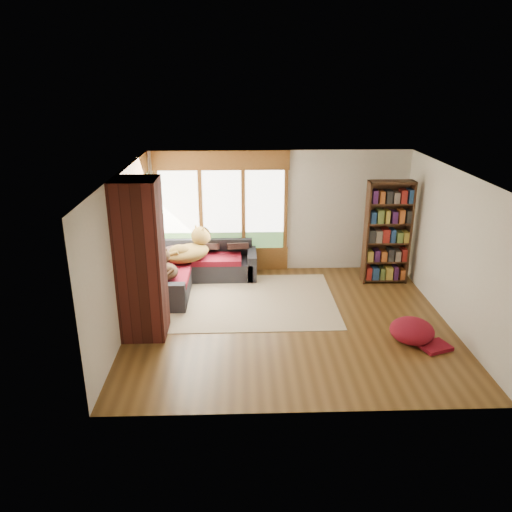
# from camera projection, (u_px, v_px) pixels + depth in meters

# --- Properties ---
(floor) EXTENTS (5.50, 5.50, 0.00)m
(floor) POSITION_uv_depth(u_px,v_px,m) (288.00, 321.00, 8.72)
(floor) COLOR #553717
(floor) RESTS_ON ground
(ceiling) EXTENTS (5.50, 5.50, 0.00)m
(ceiling) POSITION_uv_depth(u_px,v_px,m) (292.00, 173.00, 7.82)
(ceiling) COLOR white
(wall_back) EXTENTS (5.50, 0.04, 2.60)m
(wall_back) POSITION_uv_depth(u_px,v_px,m) (279.00, 212.00, 10.61)
(wall_back) COLOR silver
(wall_back) RESTS_ON ground
(wall_front) EXTENTS (5.50, 0.04, 2.60)m
(wall_front) POSITION_uv_depth(u_px,v_px,m) (310.00, 322.00, 5.92)
(wall_front) COLOR silver
(wall_front) RESTS_ON ground
(wall_left) EXTENTS (0.04, 5.00, 2.60)m
(wall_left) POSITION_uv_depth(u_px,v_px,m) (123.00, 253.00, 8.18)
(wall_left) COLOR silver
(wall_left) RESTS_ON ground
(wall_right) EXTENTS (0.04, 5.00, 2.60)m
(wall_right) POSITION_uv_depth(u_px,v_px,m) (453.00, 249.00, 8.35)
(wall_right) COLOR silver
(wall_right) RESTS_ON ground
(windows_back) EXTENTS (2.82, 0.10, 1.90)m
(windows_back) POSITION_uv_depth(u_px,v_px,m) (222.00, 210.00, 10.53)
(windows_back) COLOR brown
(windows_back) RESTS_ON wall_back
(windows_left) EXTENTS (0.10, 2.62, 1.90)m
(windows_left) POSITION_uv_depth(u_px,v_px,m) (138.00, 229.00, 9.29)
(windows_left) COLOR brown
(windows_left) RESTS_ON wall_left
(roller_blind) EXTENTS (0.03, 0.72, 0.90)m
(roller_blind) POSITION_uv_depth(u_px,v_px,m) (146.00, 197.00, 9.93)
(roller_blind) COLOR #6B7A51
(roller_blind) RESTS_ON wall_left
(brick_chimney) EXTENTS (0.70, 0.70, 2.60)m
(brick_chimney) POSITION_uv_depth(u_px,v_px,m) (141.00, 260.00, 7.87)
(brick_chimney) COLOR #471914
(brick_chimney) RESTS_ON ground
(sectional_sofa) EXTENTS (2.20, 2.20, 0.80)m
(sectional_sofa) POSITION_uv_depth(u_px,v_px,m) (185.00, 270.00, 10.14)
(sectional_sofa) COLOR black
(sectional_sofa) RESTS_ON ground
(area_rug) EXTENTS (3.26, 2.50, 0.01)m
(area_rug) POSITION_uv_depth(u_px,v_px,m) (249.00, 301.00, 9.49)
(area_rug) COLOR #EFE0C7
(area_rug) RESTS_ON ground
(bookshelf) EXTENTS (0.91, 0.30, 2.11)m
(bookshelf) POSITION_uv_depth(u_px,v_px,m) (387.00, 233.00, 10.02)
(bookshelf) COLOR #3B2213
(bookshelf) RESTS_ON ground
(pouf) EXTENTS (0.75, 0.75, 0.38)m
(pouf) POSITION_uv_depth(u_px,v_px,m) (412.00, 330.00, 8.00)
(pouf) COLOR maroon
(pouf) RESTS_ON area_rug
(dog_tan) EXTENTS (1.14, 1.14, 0.57)m
(dog_tan) POSITION_uv_depth(u_px,v_px,m) (191.00, 245.00, 10.06)
(dog_tan) COLOR brown
(dog_tan) RESTS_ON sectional_sofa
(dog_brindle) EXTENTS (0.65, 0.83, 0.41)m
(dog_brindle) POSITION_uv_depth(u_px,v_px,m) (165.00, 264.00, 9.28)
(dog_brindle) COLOR black
(dog_brindle) RESTS_ON sectional_sofa
(throw_pillows) EXTENTS (1.98, 1.68, 0.45)m
(throw_pillows) POSITION_uv_depth(u_px,v_px,m) (189.00, 248.00, 10.04)
(throw_pillows) COLOR black
(throw_pillows) RESTS_ON sectional_sofa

